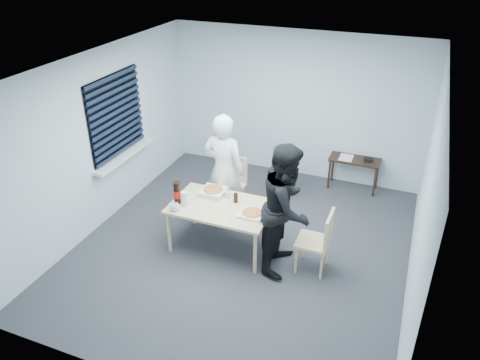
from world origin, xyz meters
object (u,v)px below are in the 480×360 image
at_px(person_black, 287,208).
at_px(stool, 281,174).
at_px(chair_right, 320,238).
at_px(side_table, 355,163).
at_px(chair_far, 232,180).
at_px(soda_bottle, 177,193).
at_px(person_white, 224,171).
at_px(dining_table, 222,209).
at_px(mug_a, 175,207).
at_px(backpack, 282,158).
at_px(mug_b, 228,194).

bearing_deg(person_black, stool, 18.66).
distance_m(chair_right, side_table, 2.40).
relative_size(chair_far, soda_bottle, 2.75).
relative_size(person_white, side_table, 2.07).
xyz_separation_m(chair_right, stool, (-1.05, 1.72, -0.11)).
xyz_separation_m(dining_table, mug_a, (-0.54, -0.34, 0.11)).
xyz_separation_m(side_table, backpack, (-1.09, -0.69, 0.22)).
xyz_separation_m(person_black, mug_a, (-1.47, -0.29, -0.16)).
bearing_deg(person_white, mug_a, 71.67).
xyz_separation_m(chair_right, mug_a, (-1.93, -0.33, 0.21)).
bearing_deg(mug_a, mug_b, 48.50).
height_order(person_white, mug_a, person_white).
distance_m(person_white, side_table, 2.47).
relative_size(dining_table, backpack, 3.44).
height_order(stool, backpack, backpack).
xyz_separation_m(person_black, backpack, (-0.59, 1.74, -0.18)).
xyz_separation_m(dining_table, chair_right, (1.39, -0.01, -0.10)).
height_order(dining_table, backpack, backpack).
relative_size(chair_far, mug_a, 7.24).
height_order(side_table, mug_a, mug_a).
distance_m(person_white, person_black, 1.33).
bearing_deg(backpack, chair_right, -62.88).
height_order(chair_far, backpack, backpack).
relative_size(dining_table, stool, 2.74).
xyz_separation_m(backpack, mug_a, (-0.88, -2.04, 0.02)).
bearing_deg(backpack, chair_far, -135.53).
bearing_deg(backpack, person_white, -121.74).
xyz_separation_m(dining_table, backpack, (0.34, 1.70, 0.09)).
height_order(side_table, backpack, backpack).
relative_size(chair_far, stool, 1.75).
relative_size(chair_right, mug_a, 7.24).
distance_m(person_black, mug_a, 1.51).
height_order(backpack, soda_bottle, soda_bottle).
bearing_deg(stool, mug_a, -113.19).
xyz_separation_m(chair_right, side_table, (0.05, 2.40, -0.02)).
distance_m(chair_right, mug_b, 1.44).
relative_size(chair_right, soda_bottle, 2.75).
bearing_deg(mug_b, side_table, 55.86).
height_order(dining_table, person_black, person_black).
bearing_deg(mug_a, chair_right, 9.63).
relative_size(dining_table, mug_a, 11.32).
xyz_separation_m(chair_far, side_table, (1.69, 1.38, -0.02)).
xyz_separation_m(side_table, mug_a, (-1.97, -2.73, 0.24)).
bearing_deg(chair_right, person_black, -175.92).
bearing_deg(soda_bottle, backpack, 63.05).
distance_m(chair_far, side_table, 2.18).
bearing_deg(chair_right, soda_bottle, -176.05).
distance_m(dining_table, mug_a, 0.64).
xyz_separation_m(chair_far, backpack, (0.60, 0.69, 0.19)).
distance_m(stool, backpack, 0.31).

